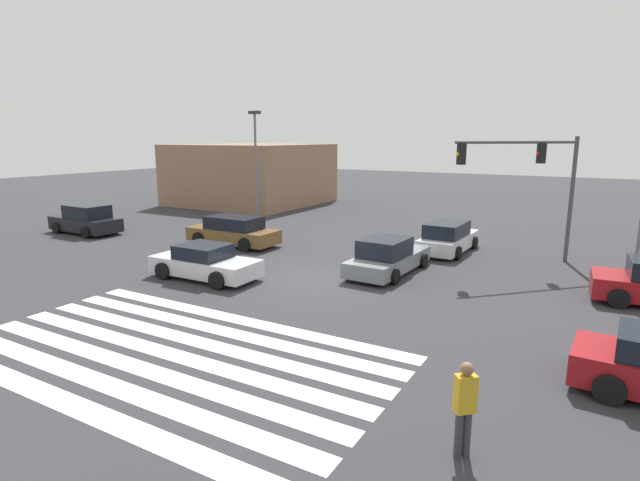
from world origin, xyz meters
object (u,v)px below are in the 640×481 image
(car_2, at_px, (205,263))
(street_light_pole_a, at_px, (256,155))
(car_0, at_px, (387,257))
(pedestrian, at_px, (465,404))
(car_5, at_px, (86,220))
(car_3, at_px, (448,238))
(car_4, at_px, (233,231))
(traffic_signal_mast, at_px, (537,173))

(car_2, relative_size, street_light_pole_a, 0.62)
(street_light_pole_a, bearing_deg, car_0, -33.04)
(pedestrian, bearing_deg, car_2, 19.21)
(car_5, relative_size, street_light_pole_a, 0.63)
(car_2, relative_size, car_3, 0.99)
(car_4, distance_m, pedestrian, 18.99)
(car_2, height_order, car_5, car_5)
(car_3, bearing_deg, car_0, 169.78)
(traffic_signal_mast, xyz_separation_m, pedestrian, (0.87, -15.22, -3.03))
(car_0, xyz_separation_m, street_light_pole_a, (-13.10, 8.52, 3.73))
(car_0, xyz_separation_m, pedestrian, (5.81, -10.72, 0.33))
(car_0, relative_size, pedestrian, 2.76)
(car_5, height_order, pedestrian, pedestrian)
(car_3, xyz_separation_m, pedestrian, (4.70, -15.72, 0.28))
(street_light_pole_a, bearing_deg, traffic_signal_mast, -12.57)
(car_4, relative_size, street_light_pole_a, 0.67)
(car_5, bearing_deg, car_3, -162.57)
(car_0, xyz_separation_m, car_4, (-9.05, 1.10, 0.06))
(car_3, xyz_separation_m, street_light_pole_a, (-14.21, 3.52, 3.67))
(street_light_pole_a, bearing_deg, car_3, -13.91)
(car_2, height_order, car_4, car_4)
(traffic_signal_mast, xyz_separation_m, car_5, (-23.58, -5.14, -3.25))
(car_0, relative_size, car_4, 1.01)
(car_0, xyz_separation_m, car_5, (-18.64, -0.64, 0.11))
(car_0, distance_m, car_3, 5.12)
(pedestrian, xyz_separation_m, street_light_pole_a, (-18.91, 19.24, 3.39))
(car_0, height_order, car_5, car_5)
(street_light_pole_a, bearing_deg, pedestrian, -45.50)
(car_0, distance_m, pedestrian, 12.20)
(traffic_signal_mast, distance_m, street_light_pole_a, 18.48)
(pedestrian, bearing_deg, street_light_pole_a, 1.98)
(traffic_signal_mast, xyz_separation_m, car_4, (-13.99, -3.40, -3.30))
(car_2, xyz_separation_m, car_4, (-3.06, 5.47, 0.09))
(car_4, distance_m, street_light_pole_a, 9.21)
(car_0, relative_size, car_5, 1.07)
(car_5, bearing_deg, car_2, 165.04)
(car_2, distance_m, car_4, 6.27)
(car_0, distance_m, street_light_pole_a, 16.06)
(pedestrian, bearing_deg, car_4, 8.99)
(car_5, distance_m, street_light_pole_a, 11.30)
(car_2, bearing_deg, car_4, 118.36)
(car_2, relative_size, car_5, 0.98)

